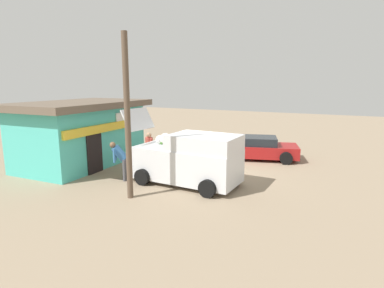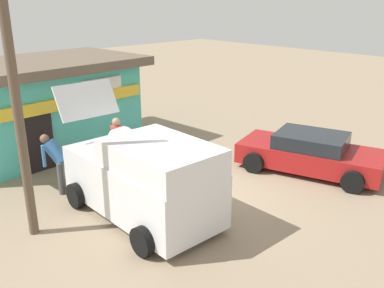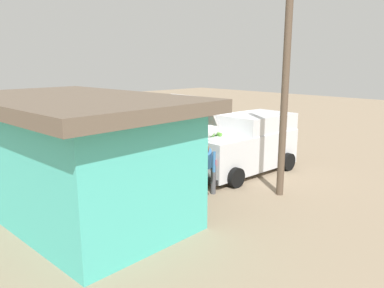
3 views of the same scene
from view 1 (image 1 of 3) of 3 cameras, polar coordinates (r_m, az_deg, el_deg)
name	(u,v)px [view 1 (image 1 of 3)]	position (r m, az deg, el deg)	size (l,w,h in m)	color
ground_plane	(208,172)	(13.92, 3.01, -5.05)	(60.00, 60.00, 0.00)	gray
storefront_bar	(82,132)	(15.90, -19.34, 2.06)	(6.71, 4.29, 2.99)	#4CC6B7
delivery_van	(189,159)	(12.03, -0.55, -2.74)	(2.26, 4.60, 2.82)	silver
parked_sedan	(256,148)	(16.48, 11.60, -0.75)	(2.96, 4.41, 1.15)	maroon
vendor_standing	(149,148)	(14.16, -7.76, -0.75)	(0.47, 0.50, 1.70)	#4C4C51
customer_bending	(120,157)	(12.87, -12.90, -2.34)	(0.67, 0.72, 1.56)	#4C4C51
unloaded_banana_pile	(133,170)	(13.79, -10.73, -4.66)	(0.95, 0.74, 0.39)	silver
paint_bucket	(154,158)	(15.88, -6.85, -2.51)	(0.32, 0.32, 0.32)	#BF3F33
utility_pole	(127,118)	(10.48, -11.63, 4.59)	(0.20, 0.20, 5.44)	brown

